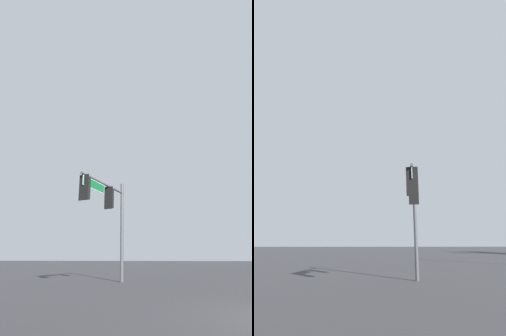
% 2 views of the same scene
% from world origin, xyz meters
% --- Properties ---
extents(signal_pole_near, '(4.67, 1.14, 5.85)m').
position_xyz_m(signal_pole_near, '(-7.07, -7.21, 4.10)').
color(signal_pole_near, '#47474C').
rests_on(signal_pole_near, ground_plane).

